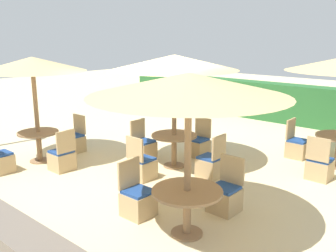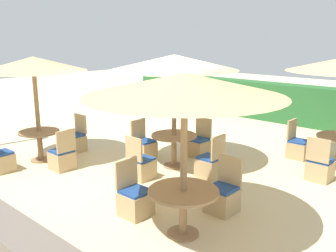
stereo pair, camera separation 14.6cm
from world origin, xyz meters
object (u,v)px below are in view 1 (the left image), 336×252
Objects in this scene: round_table_front_left at (39,139)px; patio_chair_center_south at (142,167)px; patio_chair_front_left_south at (0,161)px; parasol_front_right at (189,85)px; patio_chair_center_east at (211,165)px; patio_chair_front_left_east at (62,159)px; patio_chair_front_left_north at (74,142)px; parasol_center at (174,63)px; patio_chair_back_right_west at (297,147)px; patio_chair_center_west at (144,148)px; round_table_center at (174,142)px; patio_chair_center_north at (198,146)px; parasol_front_left at (32,65)px; round_table_front_right at (187,200)px; patio_chair_front_right_west at (138,200)px; patio_chair_back_right_south at (319,167)px; patio_chair_front_right_north at (225,196)px.

patio_chair_center_south is at bearing 17.17° from round_table_front_left.
patio_chair_center_south is at bearing 34.77° from patio_chair_front_left_south.
patio_chair_center_east is (-1.07, 2.16, -1.98)m from parasol_front_right.
patio_chair_front_left_north is at bearing 44.09° from patio_chair_front_left_east.
patio_chair_front_left_north is at bearing 175.98° from patio_chair_center_south.
patio_chair_front_left_east is 3.23m from parasol_center.
patio_chair_back_right_west and patio_chair_center_west have the same top height.
round_table_center is at bearing -162.49° from patio_chair_front_left_north.
patio_chair_center_north reaches higher than round_table_front_left.
parasol_front_left is 3.37m from patio_chair_center_south.
parasol_front_right is 1.69m from round_table_front_right.
patio_chair_front_left_north and patio_chair_front_left_east have the same top height.
parasol_center is 2.97× the size of patio_chair_center_west.
patio_chair_front_right_west and patio_chair_front_left_east have the same top height.
patio_chair_center_west is (0.76, 1.77, 0.00)m from patio_chair_front_left_east.
patio_chair_front_right_north is at bearing -105.15° from patio_chair_back_right_south.
patio_chair_back_right_west is at bearing 43.94° from round_table_front_left.
patio_chair_front_left_east reaches higher than round_table_front_left.
patio_chair_center_west is (-3.00, 2.11, -1.98)m from parasol_front_right.
round_table_front_right is at bearing 93.38° from patio_chair_front_right_west.
patio_chair_center_south is (-1.09, 1.19, 0.00)m from patio_chair_front_right_west.
round_table_front_right is 1.03m from patio_chair_front_right_west.
patio_chair_front_left_north is (-0.03, 0.99, -0.28)m from round_table_front_left.
round_table_front_right is 1.12× the size of patio_chair_front_right_west.
parasol_center reaches higher than patio_chair_back_right_south.
patio_chair_front_right_north is 4.73m from patio_chair_front_left_north.
patio_chair_front_left_east is at bearing -144.46° from patio_chair_back_right_south.
round_table_center is (1.70, 1.81, 0.31)m from patio_chair_front_left_east.
parasol_front_left is (-5.37, -3.19, 2.00)m from patio_chair_back_right_south.
patio_chair_center_south and patio_chair_center_west have the same top height.
round_table_front_right is 3.47m from parasol_center.
round_table_center is (2.57, 2.79, 0.31)m from patio_chair_front_left_south.
patio_chair_center_east is (-0.83, -2.45, 0.00)m from patio_chair_back_right_west.
round_table_front_left is 1.01m from patio_chair_front_left_south.
parasol_center reaches higher than patio_chair_front_right_north.
patio_chair_front_left_east is at bearing -133.21° from round_table_center.
patio_chair_front_right_north reaches higher than round_table_center.
parasol_front_right is at bearing -101.04° from patio_chair_back_right_south.
parasol_front_left is (-4.69, -0.69, 2.00)m from patio_chair_front_right_north.
round_table_front_left is at bearing 92.52° from patio_chair_front_left_south.
parasol_front_left is 4.51m from patio_chair_center_east.
round_table_center is at bearing -43.21° from patio_chair_front_left_east.
parasol_center is at bearing 89.32° from patio_chair_center_south.
patio_chair_front_right_north is 2.99m from patio_chair_center_north.
patio_chair_center_south is 1.00× the size of patio_chair_center_east.
patio_chair_back_right_west is at bearing -86.00° from patio_chair_front_right_north.
patio_chair_center_north is at bearing -30.70° from patio_chair_front_left_east.
patio_chair_front_right_west is 1.00× the size of patio_chair_front_right_north.
patio_chair_center_north is at bearing 124.19° from parasol_front_right.
patio_chair_back_right_south is 0.33× the size of parasol_front_right.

